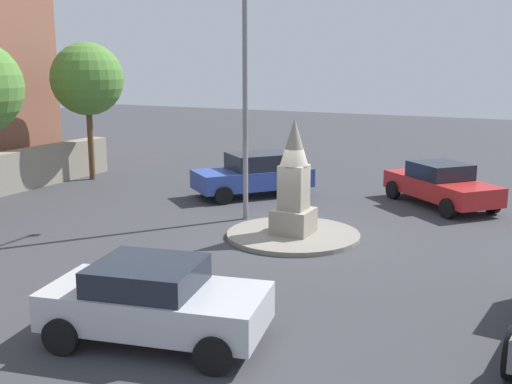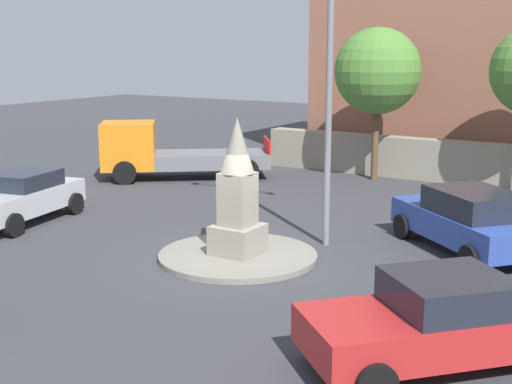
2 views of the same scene
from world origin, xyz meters
name	(u,v)px [view 1 (image 1 of 2)]	position (x,y,z in m)	size (l,w,h in m)	color
ground_plane	(293,237)	(0.00, 0.00, 0.00)	(80.00, 80.00, 0.00)	#38383D
traffic_island	(293,235)	(0.00, 0.00, 0.06)	(3.74, 3.74, 0.13)	gray
monument	(294,183)	(0.00, 0.00, 1.56)	(1.05, 1.05, 3.21)	gray
streetlamp	(245,46)	(-1.24, -2.14, 5.29)	(3.44, 0.28, 8.91)	slate
car_silver_parked_left	(154,300)	(7.15, 0.37, 0.75)	(2.62, 4.15, 1.44)	#B7BABF
car_blue_waiting	(255,174)	(-4.42, -3.41, 0.81)	(4.37, 4.07, 1.56)	#2D479E
car_red_near_island	(441,184)	(-5.80, 2.98, 0.74)	(4.22, 4.39, 1.47)	#B22323
tree_mid_cluster	(87,79)	(-4.30, -10.89, 4.10)	(2.93, 2.93, 5.58)	brown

